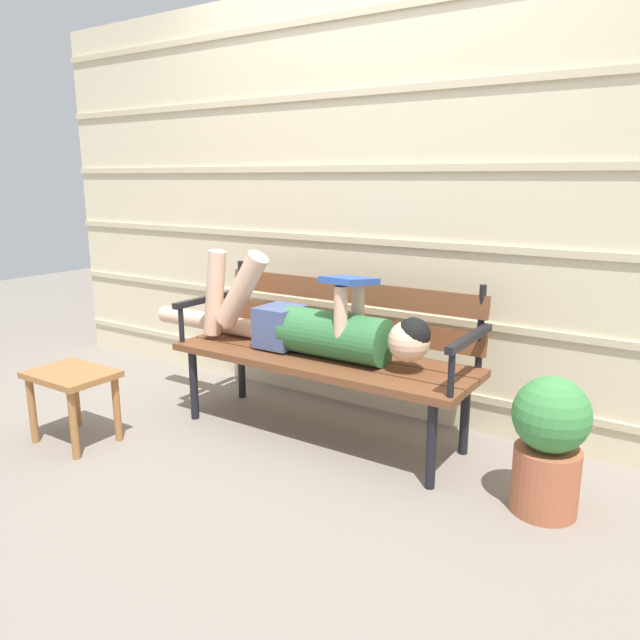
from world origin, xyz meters
TOP-DOWN VIEW (x-y plane):
  - ground_plane at (0.00, 0.00)m, footprint 12.00×12.00m
  - house_siding at (0.00, 0.56)m, footprint 4.82×0.08m
  - park_bench at (0.00, 0.14)m, footprint 1.56×0.52m
  - reclining_person at (-0.07, 0.07)m, footprint 1.74×0.27m
  - footstool at (-0.96, -0.66)m, footprint 0.41×0.30m
  - potted_plant at (1.13, -0.05)m, footprint 0.29×0.29m

SIDE VIEW (x-z plane):
  - ground_plane at x=0.00m, z-range 0.00..0.00m
  - footstool at x=-0.96m, z-range 0.11..0.47m
  - potted_plant at x=1.13m, z-range 0.02..0.57m
  - park_bench at x=0.00m, z-range 0.05..0.86m
  - reclining_person at x=-0.07m, z-range 0.31..0.82m
  - house_siding at x=0.00m, z-range 0.00..2.27m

